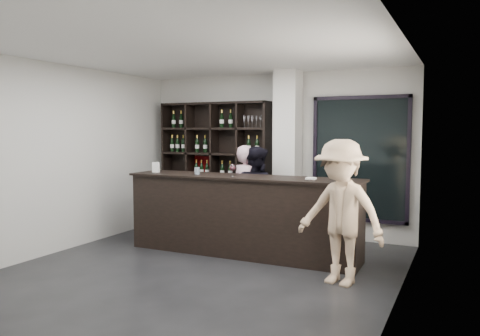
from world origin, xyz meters
The scene contains 12 objects.
floor centered at (0.00, 0.00, -0.01)m, with size 5.00×5.50×0.01m, color black.
wine_shelf centered at (-1.15, 2.57, 1.20)m, with size 2.20×0.35×2.40m, color black, non-canonical shape.
structural_column centered at (0.35, 2.47, 1.45)m, with size 0.40×0.40×2.90m, color silver.
glass_panel centered at (1.55, 2.69, 1.40)m, with size 1.60×0.08×2.10m.
tasting_counter centered at (0.13, 1.10, 0.60)m, with size 3.62×0.74×1.20m.
taster_pink centered at (-0.15, 1.85, 0.82)m, with size 0.59×0.39×1.63m, color #CDA1AE.
taster_black centered at (0.03, 1.85, 0.81)m, with size 0.79×0.61×1.62m, color black.
customer centered at (1.80, 0.40, 0.89)m, with size 1.15×0.66×1.77m, color tan.
wine_glass centered at (0.04, 0.96, 1.30)m, with size 0.09×0.09×0.21m, color white, non-canonical shape.
spit_cup centered at (-0.62, 1.04, 1.25)m, with size 0.08×0.08×0.11m, color silver.
napkin_stack centered at (1.20, 1.12, 1.21)m, with size 0.13×0.13×0.02m, color white.
card_stand centered at (-1.39, 1.03, 1.28)m, with size 0.11×0.05×0.16m, color white.
Camera 1 is at (3.16, -5.18, 1.89)m, focal length 35.00 mm.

